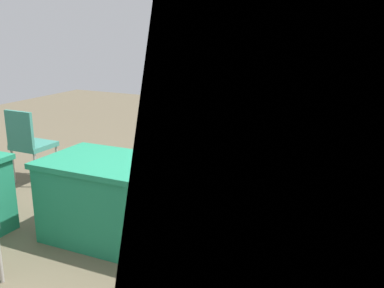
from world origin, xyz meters
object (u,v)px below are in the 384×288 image
Objects in this scene: table_foreground at (273,150)px; laptop_silver at (263,118)px; chair_tucked_right at (29,141)px; person_attendee_standing at (334,167)px; yarn_ball at (242,113)px; person_presenter at (181,197)px; table_mid_left at (139,205)px; scissors_red at (317,126)px.

table_foreground is 0.44m from laptop_silver.
chair_tucked_right is 2.96m from laptop_silver.
person_attendee_standing reaches higher than yarn_ball.
table_mid_left is at bearing 0.70° from person_presenter.
yarn_ball is at bearing -1.71° from table_foreground.
chair_tucked_right is at bearing 161.05° from person_attendee_standing.
table_foreground is at bearing -104.29° from table_mid_left.
table_mid_left is 2.31m from yarn_ball.
table_foreground is 16.45× the size of yarn_ball.
person_attendee_standing reaches higher than table_foreground.
chair_tucked_right is 7.83× the size of yarn_ball.
laptop_silver is 0.68m from scissors_red.
table_mid_left is at bearing -20.21° from chair_tucked_right.
table_mid_left is (0.57, 2.26, 0.00)m from table_foreground.
chair_tucked_right is 2.73m from yarn_ball.
laptop_silver is at bearing -101.05° from table_mid_left.
person_presenter reaches higher than chair_tucked_right.
laptop_silver is (0.14, 0.03, 0.42)m from table_foreground.
laptop_silver is 2.69× the size of yarn_ball.
table_mid_left is 1.75m from person_attendee_standing.
laptop_silver is 1.80× the size of scissors_red.
scissors_red is at bearing -50.17° from person_presenter.
table_mid_left is 1.98× the size of chair_tucked_right.
scissors_red is (-0.68, -0.00, -0.04)m from laptop_silver.
table_mid_left is at bearing 56.13° from scissors_red.
chair_tucked_right is 3.88m from person_attendee_standing.
table_foreground is 11.05× the size of scissors_red.
table_foreground is at bearing -40.17° from person_presenter.
table_foreground is 0.62m from yarn_ball.
table_mid_left is 10.41× the size of scissors_red.
laptop_silver is at bearing -6.94° from scissors_red.
person_attendee_standing is 2.53m from laptop_silver.
chair_tucked_right is 3.41m from person_presenter.
scissors_red is (0.53, -2.22, -0.21)m from person_attendee_standing.
table_foreground is at bearing 107.91° from person_attendee_standing.
scissors_red reaches higher than table_foreground.
person_attendee_standing is at bearing 117.42° from laptop_silver.
table_foreground is 3.14m from person_presenter.
person_attendee_standing is at bearing 123.75° from yarn_ball.
person_attendee_standing reaches higher than person_presenter.
person_attendee_standing is 5.41× the size of laptop_silver.
person_attendee_standing is 2.72m from yarn_ball.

